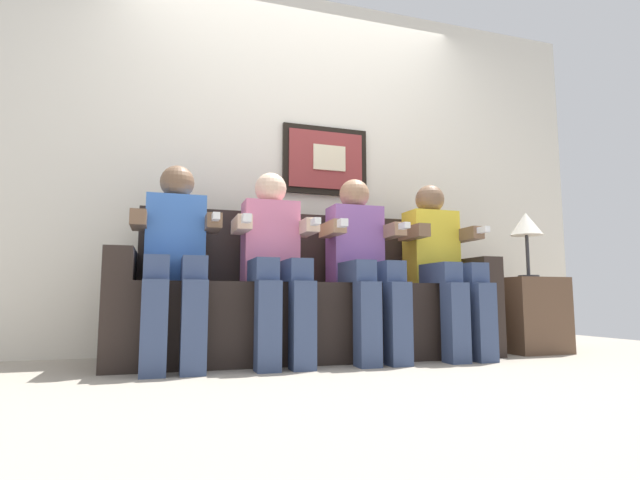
{
  "coord_description": "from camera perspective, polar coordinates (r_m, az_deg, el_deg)",
  "views": [
    {
      "loc": [
        -0.87,
        -2.59,
        0.36
      ],
      "look_at": [
        0.0,
        0.15,
        0.7
      ],
      "focal_mm": 27.81,
      "sensor_mm": 36.0,
      "label": 1
    }
  ],
  "objects": [
    {
      "name": "ground_plane",
      "position": [
        2.75,
        0.98,
        -14.26
      ],
      "size": [
        6.12,
        6.12,
        0.0
      ],
      "primitive_type": "plane",
      "color": "#9E9384"
    },
    {
      "name": "back_wall_assembly",
      "position": [
        3.59,
        -2.92,
        8.47
      ],
      "size": [
        4.7,
        0.1,
        2.6
      ],
      "color": "silver",
      "rests_on": "ground_plane"
    },
    {
      "name": "couch",
      "position": [
        3.04,
        -1.02,
        -7.65
      ],
      "size": [
        2.3,
        0.58,
        0.9
      ],
      "color": "#2D231E",
      "rests_on": "ground_plane"
    },
    {
      "name": "person_leftmost",
      "position": [
        2.76,
        -16.29,
        -1.38
      ],
      "size": [
        0.46,
        0.56,
        1.11
      ],
      "color": "#3F72CC",
      "rests_on": "ground_plane"
    },
    {
      "name": "person_left_center",
      "position": [
        2.82,
        -5.28,
        -1.72
      ],
      "size": [
        0.46,
        0.56,
        1.11
      ],
      "color": "pink",
      "rests_on": "ground_plane"
    },
    {
      "name": "person_right_center",
      "position": [
        2.98,
        4.89,
        -2.0
      ],
      "size": [
        0.46,
        0.56,
        1.11
      ],
      "color": "#8C59A5",
      "rests_on": "ground_plane"
    },
    {
      "name": "person_rightmost",
      "position": [
        3.23,
        13.78,
        -2.19
      ],
      "size": [
        0.46,
        0.56,
        1.11
      ],
      "color": "yellow",
      "rests_on": "ground_plane"
    },
    {
      "name": "side_table_right",
      "position": [
        3.68,
        22.77,
        -7.94
      ],
      "size": [
        0.4,
        0.4,
        0.5
      ],
      "color": "brown",
      "rests_on": "ground_plane"
    },
    {
      "name": "table_lamp",
      "position": [
        3.76,
        22.64,
        1.39
      ],
      "size": [
        0.22,
        0.22,
        0.46
      ],
      "color": "#333338",
      "rests_on": "side_table_right"
    }
  ]
}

